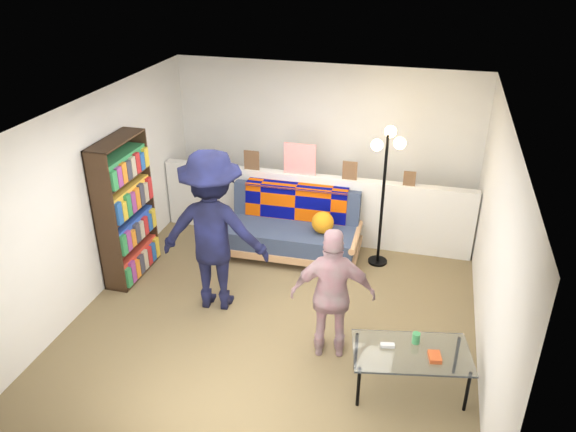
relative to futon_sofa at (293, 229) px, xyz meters
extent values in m
plane|color=brown|center=(0.17, -1.33, -0.37)|extent=(5.00, 5.00, 0.00)
cube|color=silver|center=(0.17, 1.17, 0.83)|extent=(4.50, 0.10, 2.40)
cube|color=silver|center=(-2.08, -1.33, 0.83)|extent=(0.10, 5.00, 2.40)
cube|color=silver|center=(2.42, -1.33, 0.83)|extent=(0.10, 5.00, 2.40)
cube|color=white|center=(0.17, -1.33, 2.03)|extent=(4.50, 5.00, 0.10)
cube|color=silver|center=(0.17, 0.47, 0.13)|extent=(4.45, 0.15, 1.00)
cube|color=brown|center=(-1.33, 0.45, 0.74)|extent=(0.18, 0.02, 0.22)
cube|color=brown|center=(-0.73, 0.45, 0.77)|extent=(0.22, 0.02, 0.28)
cube|color=white|center=(-0.03, 0.45, 0.85)|extent=(0.45, 0.02, 0.45)
cube|color=brown|center=(0.67, 0.45, 0.76)|extent=(0.20, 0.02, 0.26)
cube|color=brown|center=(1.47, 0.45, 0.73)|extent=(0.16, 0.02, 0.20)
cube|color=tan|center=(-0.02, -0.06, -0.23)|extent=(1.89, 0.88, 0.10)
cube|color=#303E58|center=(-0.01, -0.11, -0.06)|extent=(1.79, 0.73, 0.24)
cube|color=#303E58|center=(-0.02, 0.26, 0.24)|extent=(1.78, 0.27, 0.56)
cylinder|color=tan|center=(-0.90, -0.08, 0.02)|extent=(0.11, 0.84, 0.09)
cylinder|color=tan|center=(0.87, -0.04, 0.02)|extent=(0.11, 0.84, 0.09)
cube|color=#040968|center=(-0.02, 0.18, 0.24)|extent=(1.43, 0.13, 0.51)
cube|color=#040968|center=(-0.02, 0.31, 0.51)|extent=(1.44, 0.28, 0.03)
sphere|color=orange|center=(0.43, -0.10, 0.21)|extent=(0.30, 0.30, 0.30)
cube|color=black|center=(-2.05, -1.04, 0.55)|extent=(0.02, 0.92, 1.84)
cube|color=black|center=(-1.91, -1.49, 0.55)|extent=(0.31, 0.02, 1.84)
cube|color=black|center=(-1.91, -0.59, 0.55)|extent=(0.31, 0.02, 1.84)
cube|color=black|center=(-1.91, -1.04, 1.46)|extent=(0.31, 0.92, 0.02)
cube|color=black|center=(-1.91, -1.04, -0.35)|extent=(0.31, 0.92, 0.04)
cube|color=black|center=(-1.91, -1.04, 0.12)|extent=(0.31, 0.88, 0.02)
cube|color=black|center=(-1.91, -1.04, 0.55)|extent=(0.31, 0.88, 0.02)
cube|color=black|center=(-1.91, -1.04, 0.98)|extent=(0.31, 0.88, 0.02)
cube|color=red|center=(-1.89, -1.04, -0.17)|extent=(0.23, 0.86, 0.31)
cube|color=blue|center=(-1.89, -1.04, 0.28)|extent=(0.23, 0.86, 0.29)
cube|color=gold|center=(-1.89, -1.04, 0.71)|extent=(0.23, 0.86, 0.31)
cube|color=#308549|center=(-1.89, -1.04, 1.14)|extent=(0.23, 0.86, 0.29)
cylinder|color=black|center=(1.30, -2.60, -0.15)|extent=(0.04, 0.04, 0.44)
cylinder|color=black|center=(2.28, -2.40, -0.15)|extent=(0.04, 0.04, 0.44)
cylinder|color=black|center=(1.20, -2.12, -0.15)|extent=(0.04, 0.04, 0.44)
cylinder|color=black|center=(2.18, -1.92, -0.15)|extent=(0.04, 0.04, 0.44)
cube|color=silver|center=(1.74, -2.26, 0.08)|extent=(1.21, 0.82, 0.02)
cube|color=silver|center=(1.51, -2.25, 0.11)|extent=(0.14, 0.08, 0.03)
cube|color=#C74E23|center=(1.96, -2.31, 0.11)|extent=(0.14, 0.17, 0.04)
cylinder|color=#3C9052|center=(1.77, -2.12, 0.15)|extent=(0.09, 0.09, 0.11)
cylinder|color=black|center=(1.18, 0.04, -0.36)|extent=(0.26, 0.26, 0.03)
cylinder|color=black|center=(1.18, 0.04, 0.53)|extent=(0.04, 0.04, 1.82)
sphere|color=#FFC672|center=(1.05, 0.09, 1.28)|extent=(0.15, 0.15, 0.15)
sphere|color=#FFC672|center=(1.33, 0.01, 1.36)|extent=(0.15, 0.15, 0.15)
sphere|color=#FFC672|center=(1.19, 0.17, 1.44)|extent=(0.15, 0.15, 0.15)
imported|color=black|center=(-0.59, -1.38, 0.60)|extent=(1.32, 0.84, 1.95)
imported|color=pink|center=(0.91, -1.92, 0.36)|extent=(0.92, 0.52, 1.47)
camera|label=1|loc=(1.68, -6.58, 3.64)|focal=35.00mm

